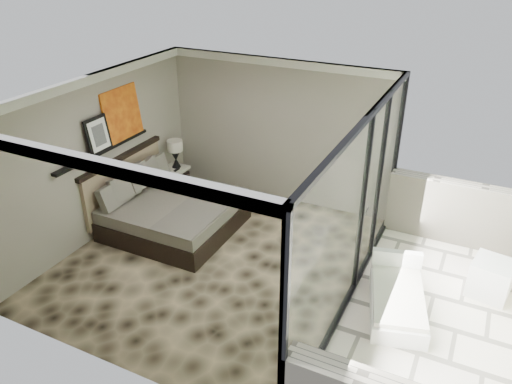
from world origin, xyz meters
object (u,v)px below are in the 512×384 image
at_px(bed, 169,211).
at_px(table_lamp, 175,150).
at_px(nightstand, 176,180).
at_px(ottoman, 491,278).
at_px(lounger, 397,299).

bearing_deg(bed, table_lamp, 118.70).
bearing_deg(bed, nightstand, 119.88).
bearing_deg(nightstand, ottoman, -10.74).
bearing_deg(table_lamp, bed, -61.30).
xyz_separation_m(nightstand, table_lamp, (0.01, 0.05, 0.66)).
bearing_deg(nightstand, table_lamp, 77.26).
bearing_deg(nightstand, lounger, -22.94).
xyz_separation_m(nightstand, lounger, (4.91, -1.73, -0.05)).
height_order(table_lamp, lounger, table_lamp).
bearing_deg(table_lamp, lounger, -19.95).
distance_m(bed, nightstand, 1.49).
bearing_deg(ottoman, bed, -174.42).
distance_m(nightstand, ottoman, 6.11).
relative_size(bed, table_lamp, 3.71).
relative_size(nightstand, table_lamp, 0.79).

